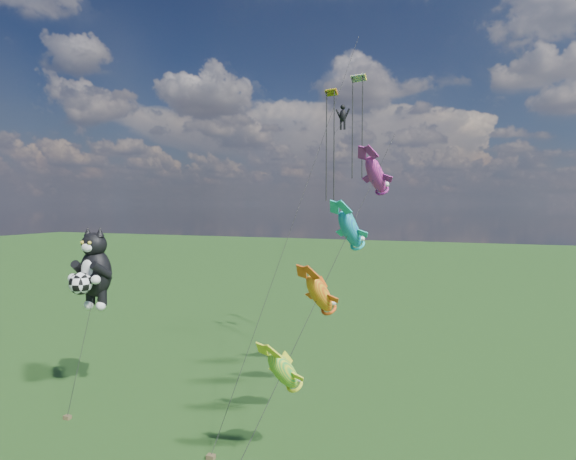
% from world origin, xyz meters
% --- Properties ---
extents(cat_kite_rig, '(2.38, 4.12, 11.05)m').
position_xyz_m(cat_kite_rig, '(1.63, 7.49, 8.43)').
color(cat_kite_rig, '#4E4128').
rests_on(cat_kite_rig, ground).
extents(fish_windsock_rig, '(4.91, 15.28, 16.94)m').
position_xyz_m(fish_windsock_rig, '(17.14, 8.24, 9.51)').
color(fish_windsock_rig, '#4E4128').
rests_on(fish_windsock_rig, ground).
extents(parafoil_rig, '(4.32, 17.27, 25.31)m').
position_xyz_m(parafoil_rig, '(14.80, 18.42, 18.62)').
color(parafoil_rig, '#4E4128').
rests_on(parafoil_rig, ground).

